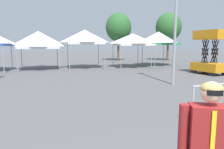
{
  "coord_description": "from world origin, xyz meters",
  "views": [
    {
      "loc": [
        -1.45,
        -0.9,
        2.17
      ],
      "look_at": [
        0.06,
        4.92,
        1.3
      ],
      "focal_mm": 33.37,
      "sensor_mm": 36.0,
      "label": 1
    }
  ],
  "objects": [
    {
      "name": "canopy_tent_right_of_center",
      "position": [
        -3.05,
        18.46,
        2.57
      ],
      "size": [
        3.57,
        3.57,
        3.33
      ],
      "color": "#9E9EA3",
      "rests_on": "ground"
    },
    {
      "name": "canopy_tent_behind_right",
      "position": [
        1.0,
        18.5,
        2.85
      ],
      "size": [
        3.24,
        3.24,
        3.52
      ],
      "color": "#9E9EA3",
      "rests_on": "ground"
    },
    {
      "name": "canopy_tent_far_left",
      "position": [
        5.5,
        17.99,
        2.64
      ],
      "size": [
        3.44,
        3.44,
        3.21
      ],
      "color": "#9E9EA3",
      "rests_on": "ground"
    },
    {
      "name": "canopy_tent_left_of_center",
      "position": [
        8.66,
        18.97,
        2.82
      ],
      "size": [
        3.46,
        3.46,
        3.49
      ],
      "color": "#9E9EA3",
      "rests_on": "ground"
    },
    {
      "name": "crowd_barrier_mid_lot",
      "position": [
        3.05,
        3.97,
        0.75
      ],
      "size": [
        2.09,
        0.31,
        1.08
      ],
      "color": "#B7BABF",
      "rests_on": "ground"
    },
    {
      "name": "light_pole_near_lift",
      "position": [
        4.58,
        9.09,
        4.19
      ],
      "size": [
        0.36,
        0.36,
        7.28
      ],
      "color": "#9E9EA3",
      "rests_on": "ground"
    },
    {
      "name": "tree_behind_tents_center",
      "position": [
        13.16,
        25.0,
        4.5
      ],
      "size": [
        3.44,
        3.44,
        6.4
      ],
      "color": "brown",
      "rests_on": "ground"
    },
    {
      "name": "scissor_lift",
      "position": [
        9.3,
        12.08,
        1.02
      ],
      "size": [
        1.77,
        2.5,
        3.2
      ],
      "color": "black",
      "rests_on": "ground"
    },
    {
      "name": "tree_behind_tents_left",
      "position": [
        6.49,
        26.35,
        4.44
      ],
      "size": [
        3.43,
        3.43,
        6.34
      ],
      "color": "brown",
      "rests_on": "ground"
    },
    {
      "name": "person_foreground",
      "position": [
        0.12,
        0.92,
        1.03
      ],
      "size": [
        0.61,
        0.38,
        1.78
      ],
      "color": "#33384C",
      "rests_on": "ground"
    }
  ]
}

